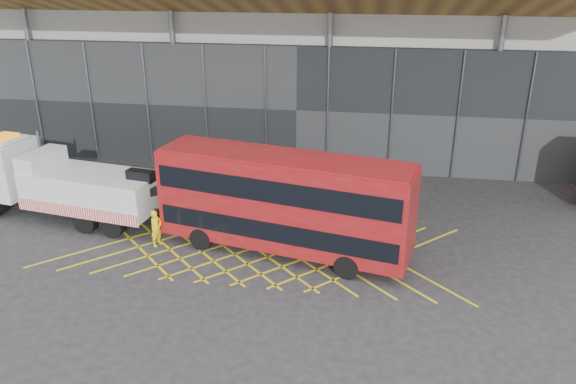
# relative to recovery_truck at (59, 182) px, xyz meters

# --- Properties ---
(ground_plane) EXTENTS (120.00, 120.00, 0.00)m
(ground_plane) POSITION_rel_recovery_truck_xyz_m (9.36, -1.88, -2.01)
(ground_plane) COLOR #252528
(road_markings) EXTENTS (19.96, 7.16, 0.01)m
(road_markings) POSITION_rel_recovery_truck_xyz_m (10.96, -1.88, -2.01)
(road_markings) COLOR yellow
(road_markings) RESTS_ON ground_plane
(construction_building) EXTENTS (55.00, 23.97, 18.00)m
(construction_building) POSITION_rel_recovery_truck_xyz_m (11.28, 16.52, 6.96)
(construction_building) COLOR gray
(construction_building) RESTS_ON ground_plane
(recovery_truck) EXTENTS (12.57, 4.68, 4.36)m
(recovery_truck) POSITION_rel_recovery_truck_xyz_m (0.00, 0.00, 0.00)
(recovery_truck) COLOR black
(recovery_truck) RESTS_ON ground_plane
(bus_towed) EXTENTS (12.16, 5.26, 4.83)m
(bus_towed) POSITION_rel_recovery_truck_xyz_m (12.40, -2.04, 0.67)
(bus_towed) COLOR maroon
(bus_towed) RESTS_ON ground_plane
(worker) EXTENTS (0.67, 0.78, 1.82)m
(worker) POSITION_rel_recovery_truck_xyz_m (6.22, -2.33, -1.10)
(worker) COLOR yellow
(worker) RESTS_ON ground_plane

